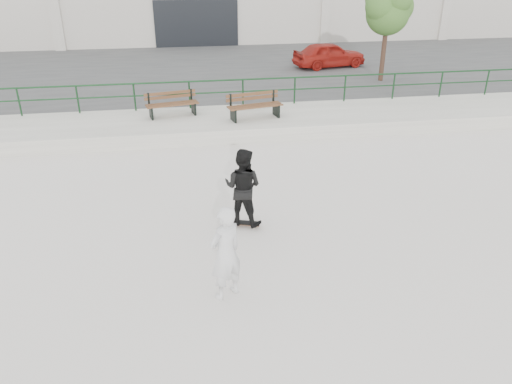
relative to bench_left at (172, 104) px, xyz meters
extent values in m
plane|color=beige|center=(1.67, -9.96, -0.92)|extent=(120.00, 120.00, 0.00)
cube|color=#AEAB9F|center=(1.67, -0.46, -0.67)|extent=(30.00, 3.00, 0.50)
cube|color=#3E3E3E|center=(1.67, 8.04, -0.67)|extent=(60.00, 14.00, 0.50)
cylinder|color=#153A1B|center=(1.67, 0.84, 0.58)|extent=(28.00, 0.06, 0.06)
cylinder|color=#153A1B|center=(1.67, 0.84, 0.13)|extent=(28.00, 0.05, 0.05)
cylinder|color=#153A1B|center=(-5.33, 0.84, 0.08)|extent=(0.06, 0.06, 1.00)
cylinder|color=#153A1B|center=(-3.33, 0.84, 0.08)|extent=(0.06, 0.06, 1.00)
cylinder|color=#153A1B|center=(-1.33, 0.84, 0.08)|extent=(0.06, 0.06, 1.00)
cylinder|color=#153A1B|center=(0.67, 0.84, 0.08)|extent=(0.06, 0.06, 1.00)
cylinder|color=#153A1B|center=(2.67, 0.84, 0.08)|extent=(0.06, 0.06, 1.00)
cylinder|color=#153A1B|center=(4.67, 0.84, 0.08)|extent=(0.06, 0.06, 1.00)
cylinder|color=#153A1B|center=(6.67, 0.84, 0.08)|extent=(0.06, 0.06, 1.00)
cylinder|color=#153A1B|center=(8.67, 0.84, 0.08)|extent=(0.06, 0.06, 1.00)
cylinder|color=#153A1B|center=(10.67, 0.84, 0.08)|extent=(0.06, 0.06, 1.00)
cylinder|color=#153A1B|center=(12.67, 0.84, 0.08)|extent=(0.06, 0.06, 1.00)
cube|color=black|center=(1.67, 13.99, 0.68)|extent=(5.00, 0.15, 3.20)
cube|color=#B2ACA0|center=(-6.33, 13.94, 2.18)|extent=(0.60, 0.25, 6.20)
cube|color=#55311D|center=(0.05, -0.24, 0.02)|extent=(1.83, 0.50, 0.04)
cube|color=#55311D|center=(0.01, -0.06, 0.02)|extent=(1.83, 0.50, 0.04)
cube|color=#55311D|center=(-0.02, 0.12, 0.02)|extent=(1.83, 0.50, 0.04)
cube|color=#55311D|center=(-0.04, 0.20, 0.21)|extent=(1.81, 0.42, 0.10)
cube|color=#55311D|center=(-0.04, 0.20, 0.36)|extent=(1.81, 0.42, 0.10)
cube|color=black|center=(-0.74, -0.22, -0.21)|extent=(0.17, 0.51, 0.43)
cube|color=black|center=(-0.79, 0.04, 0.21)|extent=(0.07, 0.06, 0.43)
cube|color=black|center=(0.76, 0.09, -0.21)|extent=(0.17, 0.51, 0.43)
cube|color=black|center=(0.71, 0.36, 0.21)|extent=(0.07, 0.06, 0.43)
cube|color=#55311D|center=(2.91, -1.02, 0.04)|extent=(1.92, 0.53, 0.04)
cube|color=#55311D|center=(2.87, -0.83, 0.04)|extent=(1.92, 0.53, 0.04)
cube|color=#55311D|center=(2.83, -0.64, 0.04)|extent=(1.92, 0.53, 0.04)
cube|color=#55311D|center=(2.81, -0.55, 0.25)|extent=(1.90, 0.44, 0.11)
cube|color=#55311D|center=(2.81, -0.55, 0.40)|extent=(1.90, 0.44, 0.11)
cube|color=black|center=(2.08, -1.00, -0.19)|extent=(0.17, 0.54, 0.45)
cube|color=black|center=(2.02, -0.72, 0.25)|extent=(0.07, 0.07, 0.45)
cube|color=black|center=(3.65, -0.66, -0.19)|extent=(0.17, 0.54, 0.45)
cube|color=black|center=(3.59, -0.39, 0.25)|extent=(0.07, 0.07, 0.45)
cylinder|color=#4B3525|center=(9.39, 3.86, 0.82)|extent=(0.21, 0.21, 2.48)
sphere|color=#31561F|center=(9.39, 3.86, 2.48)|extent=(1.86, 1.86, 1.86)
sphere|color=#31561F|center=(9.90, 4.17, 2.69)|extent=(1.45, 1.45, 1.45)
sphere|color=#31561F|center=(8.97, 3.66, 2.79)|extent=(1.35, 1.35, 1.35)
imported|color=#A01B13|center=(7.88, 7.01, 0.20)|extent=(3.85, 2.14, 1.24)
cube|color=black|center=(1.53, -7.39, -0.83)|extent=(0.80, 0.44, 0.02)
cube|color=brown|center=(1.53, -7.39, -0.85)|extent=(0.80, 0.44, 0.01)
cube|color=gray|center=(1.29, -7.30, -0.88)|extent=(0.11, 0.17, 0.03)
cube|color=gray|center=(1.78, -7.47, -0.88)|extent=(0.11, 0.17, 0.03)
cylinder|color=#EFE3C7|center=(1.26, -7.39, -0.89)|extent=(0.06, 0.04, 0.06)
cylinder|color=#EFE3C7|center=(1.32, -7.21, -0.89)|extent=(0.06, 0.04, 0.06)
cylinder|color=#EFE3C7|center=(1.75, -7.56, -0.89)|extent=(0.06, 0.04, 0.06)
cylinder|color=#EFE3C7|center=(1.81, -7.38, -0.89)|extent=(0.06, 0.04, 0.06)
imported|color=black|center=(1.53, -7.39, 0.09)|extent=(1.12, 1.04, 1.84)
imported|color=silver|center=(0.86, -9.94, 0.02)|extent=(0.82, 0.75, 1.88)
camera|label=1|loc=(0.20, -17.53, 4.97)|focal=35.00mm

